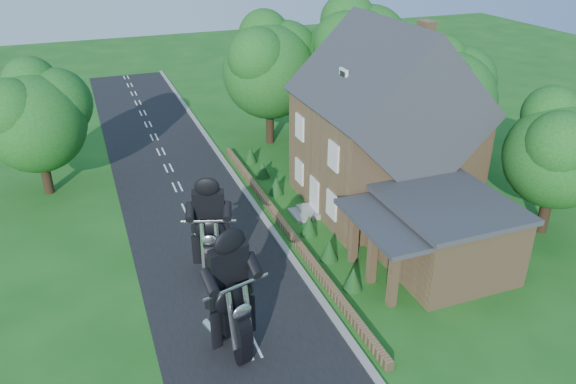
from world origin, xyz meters
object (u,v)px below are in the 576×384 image
object	(u,v)px
garden_wall	(284,225)
motorcycle_lead	(232,335)
motorcycle_follow	(213,260)
house	(384,130)
annex	(442,233)

from	to	relation	value
garden_wall	motorcycle_lead	xyz separation A→B (m)	(-5.05, -7.98, 0.62)
motorcycle_follow	garden_wall	bearing A→B (deg)	-130.87
house	motorcycle_lead	bearing A→B (deg)	-141.38
garden_wall	annex	distance (m)	8.19
house	motorcycle_lead	xyz separation A→B (m)	(-11.24, -8.98, -3.52)
motorcycle_lead	motorcycle_follow	bearing A→B (deg)	-111.47
house	motorcycle_lead	size ratio (longest dim) A/B	5.82
annex	house	bearing A→B (deg)	84.76
motorcycle_follow	annex	bearing A→B (deg)	-178.96
annex	motorcycle_lead	distance (m)	10.88
house	annex	distance (m)	7.30
garden_wall	house	world-z (taller)	house
house	motorcycle_follow	bearing A→B (deg)	-161.07
house	annex	bearing A→B (deg)	-95.24
house	motorcycle_follow	distance (m)	11.84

